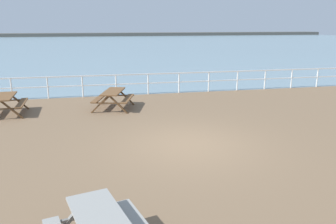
# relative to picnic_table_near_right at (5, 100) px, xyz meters

# --- Properties ---
(ground_plane) EXTENTS (30.00, 24.00, 0.20)m
(ground_plane) POSITION_rel_picnic_table_near_right_xyz_m (6.24, -4.92, -0.68)
(ground_plane) COLOR brown
(sea_band) EXTENTS (142.00, 90.00, 0.01)m
(sea_band) POSITION_rel_picnic_table_near_right_xyz_m (6.24, 47.83, -0.58)
(sea_band) COLOR gray
(sea_band) RESTS_ON ground
(distant_shoreline) EXTENTS (142.00, 6.00, 1.80)m
(distant_shoreline) POSITION_rel_picnic_table_near_right_xyz_m (6.24, 90.83, -0.58)
(distant_shoreline) COLOR #4C4C47
(distant_shoreline) RESTS_ON ground
(seaward_railing) EXTENTS (23.07, 0.07, 1.08)m
(seaward_railing) POSITION_rel_picnic_table_near_right_xyz_m (6.24, 2.83, 0.15)
(seaward_railing) COLOR white
(seaward_railing) RESTS_ON ground
(picnic_table_near_right) EXTENTS (1.60, 1.86, 0.80)m
(picnic_table_near_right) POSITION_rel_picnic_table_near_right_xyz_m (0.00, 0.00, 0.00)
(picnic_table_near_right) COLOR brown
(picnic_table_near_right) RESTS_ON ground
(picnic_table_far_left) EXTENTS (1.95, 2.15, 0.80)m
(picnic_table_far_left) POSITION_rel_picnic_table_near_right_xyz_m (4.29, 0.10, 0.00)
(picnic_table_far_left) COLOR brown
(picnic_table_far_left) RESTS_ON ground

